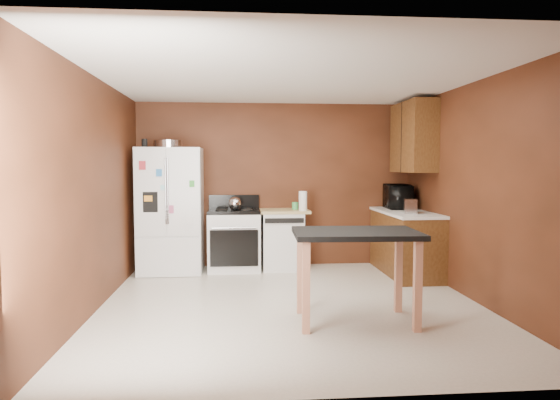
{
  "coord_description": "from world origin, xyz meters",
  "views": [
    {
      "loc": [
        -0.6,
        -5.43,
        1.55
      ],
      "look_at": [
        -0.05,
        0.85,
        1.11
      ],
      "focal_mm": 32.0,
      "sensor_mm": 36.0,
      "label": 1
    }
  ],
  "objects": [
    {
      "name": "wall_back",
      "position": [
        0.0,
        2.25,
        1.25
      ],
      "size": [
        4.2,
        0.0,
        4.2
      ],
      "primitive_type": "plane",
      "rotation": [
        1.57,
        0.0,
        0.0
      ],
      "color": "#582A17",
      "rests_on": "ground"
    },
    {
      "name": "roasting_pan",
      "position": [
        -1.57,
        1.86,
        1.85
      ],
      "size": [
        0.43,
        0.43,
        0.11
      ],
      "primitive_type": "cylinder",
      "color": "silver",
      "rests_on": "refrigerator"
    },
    {
      "name": "green_canister",
      "position": [
        0.28,
        1.99,
        0.94
      ],
      "size": [
        0.13,
        0.13,
        0.11
      ],
      "primitive_type": "cylinder",
      "rotation": [
        0.0,
        0.0,
        0.44
      ],
      "color": "#44B25A",
      "rests_on": "dishwasher"
    },
    {
      "name": "wall_front",
      "position": [
        0.0,
        -2.25,
        1.25
      ],
      "size": [
        4.2,
        0.0,
        4.2
      ],
      "primitive_type": "plane",
      "rotation": [
        -1.57,
        0.0,
        0.0
      ],
      "color": "#582A17",
      "rests_on": "ground"
    },
    {
      "name": "ceiling",
      "position": [
        0.0,
        0.0,
        2.5
      ],
      "size": [
        4.5,
        4.5,
        0.0
      ],
      "primitive_type": "plane",
      "rotation": [
        3.14,
        0.0,
        0.0
      ],
      "color": "white",
      "rests_on": "ground"
    },
    {
      "name": "gas_range",
      "position": [
        -0.64,
        1.92,
        0.46
      ],
      "size": [
        0.76,
        0.68,
        1.1
      ],
      "color": "white",
      "rests_on": "ground"
    },
    {
      "name": "wall_left",
      "position": [
        -2.1,
        0.0,
        1.25
      ],
      "size": [
        0.0,
        4.5,
        4.5
      ],
      "primitive_type": "plane",
      "rotation": [
        1.57,
        0.0,
        1.57
      ],
      "color": "#582A17",
      "rests_on": "ground"
    },
    {
      "name": "refrigerator",
      "position": [
        -1.55,
        1.86,
        0.9
      ],
      "size": [
        0.9,
        0.8,
        1.8
      ],
      "color": "white",
      "rests_on": "ground"
    },
    {
      "name": "wall_right",
      "position": [
        2.1,
        0.0,
        1.25
      ],
      "size": [
        0.0,
        4.5,
        4.5
      ],
      "primitive_type": "plane",
      "rotation": [
        1.57,
        0.0,
        -1.57
      ],
      "color": "#582A17",
      "rests_on": "ground"
    },
    {
      "name": "right_cabinets",
      "position": [
        1.84,
        1.48,
        0.91
      ],
      "size": [
        0.63,
        1.58,
        2.45
      ],
      "color": "brown",
      "rests_on": "ground"
    },
    {
      "name": "pen_cup",
      "position": [
        -1.88,
        1.74,
        1.86
      ],
      "size": [
        0.08,
        0.08,
        0.12
      ],
      "primitive_type": "cylinder",
      "color": "black",
      "rests_on": "refrigerator"
    },
    {
      "name": "microwave",
      "position": [
        1.82,
        1.89,
        1.07
      ],
      "size": [
        0.44,
        0.62,
        0.33
      ],
      "primitive_type": "imported",
      "rotation": [
        0.0,
        0.0,
        1.5
      ],
      "color": "black",
      "rests_on": "right_cabinets"
    },
    {
      "name": "island",
      "position": [
        0.57,
        -0.65,
        0.77
      ],
      "size": [
        1.25,
        0.86,
        0.91
      ],
      "color": "black",
      "rests_on": "ground"
    },
    {
      "name": "toaster",
      "position": [
        1.76,
        1.15,
        1.0
      ],
      "size": [
        0.23,
        0.3,
        0.2
      ],
      "primitive_type": "cube",
      "rotation": [
        0.0,
        0.0,
        -0.28
      ],
      "color": "silver",
      "rests_on": "right_cabinets"
    },
    {
      "name": "dishwasher",
      "position": [
        0.08,
        1.95,
        0.45
      ],
      "size": [
        0.78,
        0.63,
        0.89
      ],
      "color": "white",
      "rests_on": "ground"
    },
    {
      "name": "kettle",
      "position": [
        -0.63,
        1.85,
        1.0
      ],
      "size": [
        0.19,
        0.19,
        0.19
      ],
      "primitive_type": "sphere",
      "color": "silver",
      "rests_on": "gas_range"
    },
    {
      "name": "paper_towel",
      "position": [
        0.37,
        1.8,
        1.03
      ],
      "size": [
        0.13,
        0.13,
        0.28
      ],
      "primitive_type": "cylinder",
      "rotation": [
        0.0,
        0.0,
        -0.1
      ],
      "color": "white",
      "rests_on": "dishwasher"
    },
    {
      "name": "floor",
      "position": [
        0.0,
        0.0,
        0.0
      ],
      "size": [
        4.5,
        4.5,
        0.0
      ],
      "primitive_type": "plane",
      "color": "beige",
      "rests_on": "ground"
    }
  ]
}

